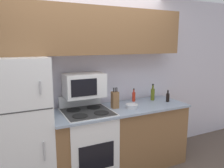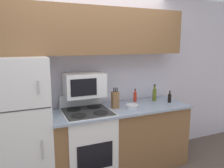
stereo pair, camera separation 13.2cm
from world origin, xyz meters
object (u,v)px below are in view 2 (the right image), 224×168
Objects in this scene: bottle_olive_oil at (154,94)px; bottle_hot_sauce at (135,97)px; knife_block at (115,100)px; stove at (88,143)px; bowl at (132,106)px; refrigerator at (19,128)px; bottle_soy_sauce at (170,98)px; microwave at (84,85)px.

bottle_olive_oil is 1.30× the size of bottle_hot_sauce.
bottle_olive_oil is (0.73, 0.13, -0.02)m from knife_block.
bowl is (0.62, -0.10, 0.48)m from stove.
stove is at bearing -173.19° from bottle_olive_oil.
stove is 1.27m from bottle_olive_oil.
bottle_soy_sauce is (2.13, -0.06, 0.17)m from refrigerator.
knife_block reaches higher than bottle_hot_sauce.
knife_block is 1.12× the size of bottle_olive_oil.
bottle_olive_oil reaches higher than bowl.
knife_block is at bearing -170.13° from bottle_olive_oil.
microwave is 1.84× the size of knife_block.
bottle_olive_oil is (1.97, 0.12, 0.20)m from refrigerator.
refrigerator is at bearing -171.62° from microwave.
bottle_olive_oil is (0.53, 0.24, 0.07)m from bowl.
bottle_hot_sauce is 1.11× the size of bottle_soy_sauce.
microwave reaches higher than stove.
refrigerator reaches higher than bowl.
bottle_soy_sauce is (0.68, 0.06, 0.04)m from bowl.
refrigerator is 1.46m from bowl.
knife_block is (0.39, -0.14, -0.21)m from microwave.
microwave is at bearing 179.50° from bottle_olive_oil.
bottle_soy_sauce is at bearing -1.67° from refrigerator.
knife_block reaches higher than bottle_soy_sauce.
stove is 0.79m from microwave.
bottle_olive_oil is at bearing 3.34° from refrigerator.
bottle_olive_oil is 1.44× the size of bottle_soy_sauce.
stove is at bearing 170.40° from bowl.
microwave reaches higher than bottle_olive_oil.
bowl is at bearing -22.68° from microwave.
stove is 0.70m from knife_block.
refrigerator is at bearing 178.33° from bottle_soy_sauce.
bowl is 0.38m from bottle_hot_sauce.
refrigerator is 0.96m from microwave.
stove is 1.01m from bottle_hot_sauce.
bowl is at bearing -125.29° from bottle_hot_sauce.
bowl is 0.96× the size of bottle_soy_sauce.
bottle_olive_oil reaches higher than bottle_soy_sauce.
knife_block is (0.41, 0.01, 0.56)m from stove.
microwave is 2.97× the size of bottle_soy_sauce.
knife_block is 0.74m from bottle_olive_oil.
bowl is at bearing -4.95° from refrigerator.
knife_block is 1.69× the size of bowl.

